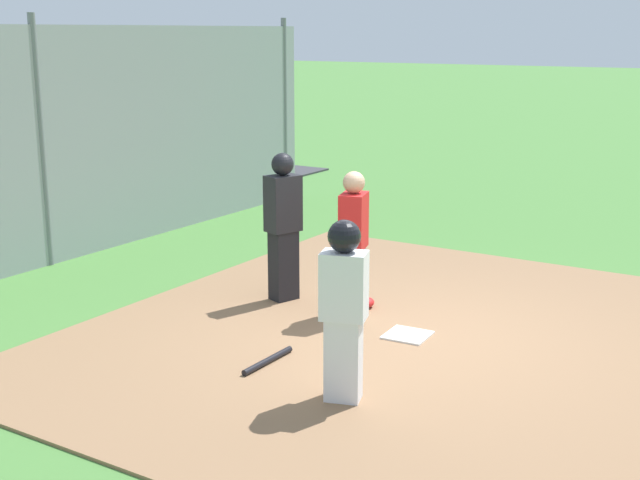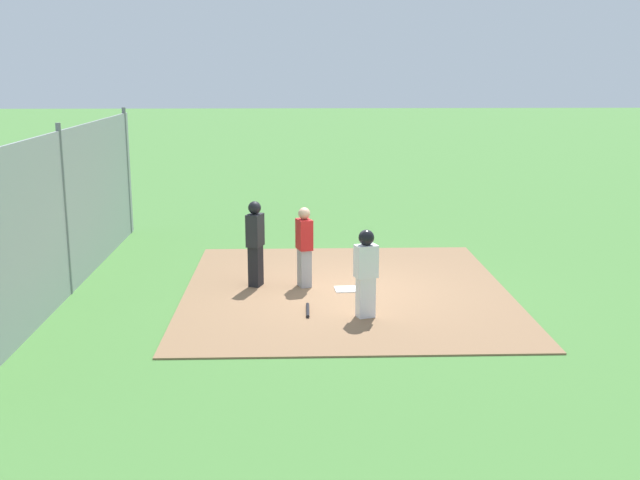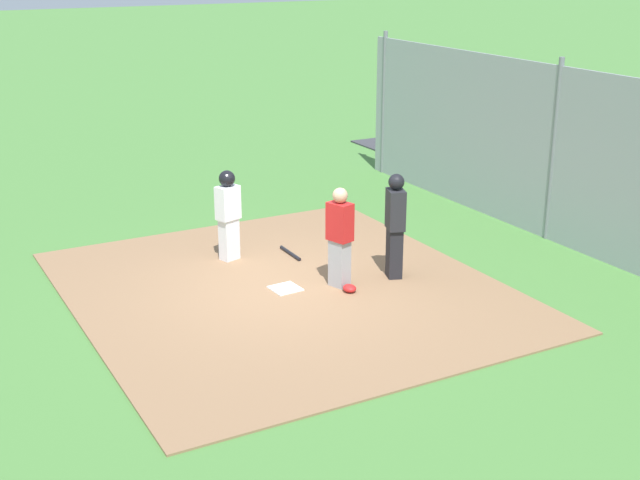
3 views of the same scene
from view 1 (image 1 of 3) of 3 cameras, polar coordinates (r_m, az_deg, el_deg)
The scene contains 9 objects.
ground_plane at distance 9.02m, azimuth 5.85°, elevation -6.55°, with size 140.00×140.00×0.00m, color #477A38.
dirt_infield at distance 9.01m, azimuth 5.85°, elevation -6.46°, with size 7.20×6.40×0.03m, color #896647.
home_plate at distance 9.00m, azimuth 5.85°, elevation -6.32°, with size 0.44×0.44×0.02m, color white.
catcher at distance 9.37m, azimuth 2.24°, elevation -0.12°, with size 0.44×0.36×1.62m.
umpire at distance 9.93m, azimuth -2.47°, elevation 1.11°, with size 0.45×0.37×1.74m.
runner at distance 7.19m, azimuth 1.60°, elevation -4.03°, with size 0.37×0.44×1.58m.
baseball_bat at distance 8.25m, azimuth -3.50°, elevation -8.02°, with size 0.06×0.06×0.74m, color black.
catcher_mask at distance 9.84m, azimuth 3.02°, elevation -4.18°, with size 0.24×0.20×0.12m, color red.
backstop_fence at distance 12.00m, azimuth -18.07°, elevation 5.84°, with size 12.00×0.10×3.35m.
Camera 1 is at (7.60, 3.71, 3.12)m, focal length 48.03 mm.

